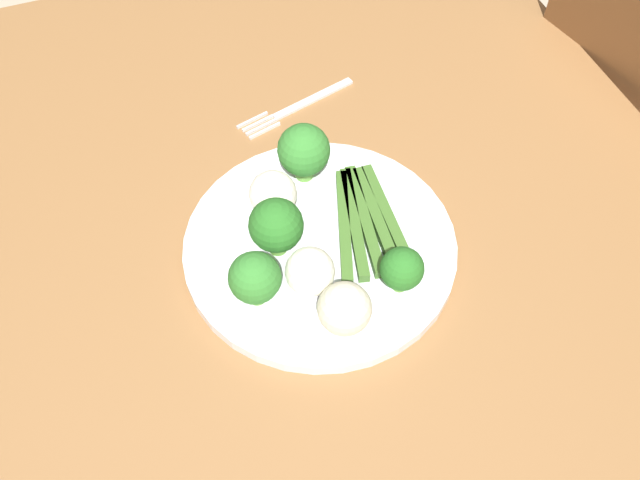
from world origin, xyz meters
name	(u,v)px	position (x,y,z in m)	size (l,w,h in m)	color
ground_plane	(313,466)	(0.00, 0.00, -0.01)	(6.00, 6.00, 0.02)	#B7A88E
dining_table	(309,299)	(0.00, 0.00, 0.62)	(1.11, 0.94, 0.73)	olive
plate	(320,247)	(-0.01, -0.01, 0.74)	(0.30, 0.30, 0.01)	white
asparagus_bundle	(366,221)	(0.00, -0.07, 0.75)	(0.16, 0.09, 0.01)	#3D6626
broccoli_left	(304,151)	(0.09, -0.03, 0.79)	(0.06, 0.06, 0.07)	#609E3D
broccoli_back	(275,224)	(0.00, 0.03, 0.79)	(0.06, 0.06, 0.07)	#568E33
broccoli_front	(402,269)	(-0.09, -0.07, 0.78)	(0.05, 0.05, 0.06)	#568E33
broccoli_front_left	(255,278)	(-0.05, 0.07, 0.78)	(0.05, 0.05, 0.07)	#609E3D
cauliflower_mid	(273,194)	(0.05, 0.02, 0.77)	(0.05, 0.05, 0.05)	white
cauliflower_back_right	(346,308)	(-0.11, 0.00, 0.77)	(0.05, 0.05, 0.05)	beige
cauliflower_outer_edge	(310,272)	(-0.06, 0.02, 0.77)	(0.05, 0.05, 0.05)	white
fork	(297,107)	(0.21, -0.06, 0.73)	(0.06, 0.16, 0.00)	silver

